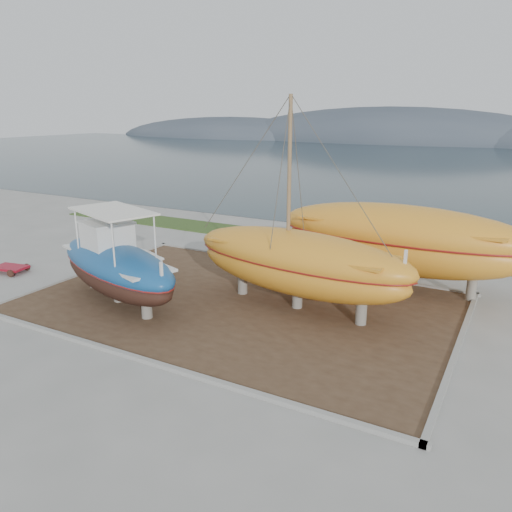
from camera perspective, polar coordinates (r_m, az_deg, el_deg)
The scene contains 11 objects.
ground at distance 19.09m, azimuth -8.28°, elevation -9.35°, with size 140.00×140.00×0.00m, color gray.
dirt_patch at distance 22.10m, azimuth -2.03°, elevation -5.40°, with size 18.00×12.00×0.06m, color #422D1E.
curb_frame at distance 22.08m, azimuth -2.04°, elevation -5.29°, with size 18.60×12.60×0.15m, color gray, non-canonical shape.
grass_strip at distance 32.01m, azimuth 8.57°, elevation 1.39°, with size 44.00×3.00×0.08m, color #284219.
sea at distance 84.65m, azimuth 21.86°, elevation 9.68°, with size 260.00×100.00×0.04m, color #182930, non-canonical shape.
mountain_ridge at distance 139.23m, azimuth 24.98°, elevation 11.54°, with size 200.00×36.00×20.00m, color #333D49, non-canonical shape.
blue_caique at distance 22.43m, azimuth -15.77°, elevation -0.05°, with size 8.56×2.67×4.12m, color #164D89, non-canonical shape.
white_dinghy at distance 26.69m, azimuth -13.04°, elevation -0.60°, with size 3.74×1.40×1.12m, color silver, non-canonical shape.
orange_sailboat at distance 20.39m, azimuth 5.00°, elevation 5.61°, with size 10.20×3.01×8.76m, color orange, non-canonical shape.
orange_bare_hull at distance 24.38m, azimuth 15.92°, elevation 0.91°, with size 11.75×3.53×3.85m, color orange, non-canonical shape.
red_trailer at distance 29.13m, azimuth -26.23°, elevation -1.40°, with size 2.49×1.24×0.35m, color maroon, non-canonical shape.
Camera 1 is at (10.58, -13.58, 8.24)m, focal length 35.00 mm.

